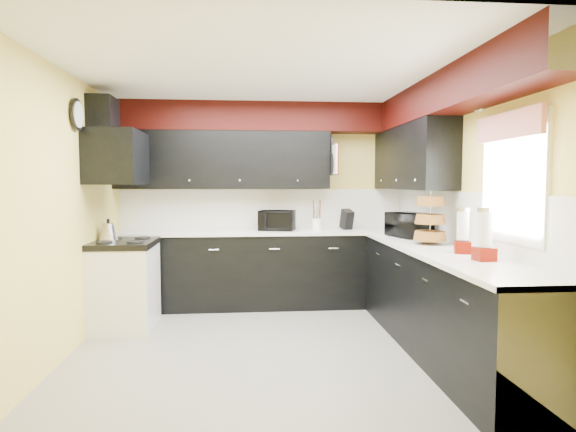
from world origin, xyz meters
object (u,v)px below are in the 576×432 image
object	(u,v)px
microwave	(409,225)
knife_block	(347,220)
toaster_oven	(277,220)
kettle	(108,231)
utensil_crock	(317,224)

from	to	relation	value
microwave	knife_block	distance (m)	1.03
toaster_oven	kettle	world-z (taller)	toaster_oven
utensil_crock	knife_block	distance (m)	0.38
knife_block	toaster_oven	bearing A→B (deg)	166.33
utensil_crock	toaster_oven	bearing A→B (deg)	-176.82
toaster_oven	microwave	xyz separation A→B (m)	(1.37, -0.87, 0.01)
utensil_crock	knife_block	bearing A→B (deg)	0.69
knife_block	kettle	bearing A→B (deg)	178.67
toaster_oven	knife_block	xyz separation A→B (m)	(0.88, 0.03, 0.00)
utensil_crock	kettle	bearing A→B (deg)	-163.42
utensil_crock	kettle	world-z (taller)	kettle
utensil_crock	microwave	bearing A→B (deg)	-45.92
toaster_oven	knife_block	bearing A→B (deg)	17.27
toaster_oven	microwave	bearing A→B (deg)	-17.25
toaster_oven	microwave	size ratio (longest dim) A/B	0.89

